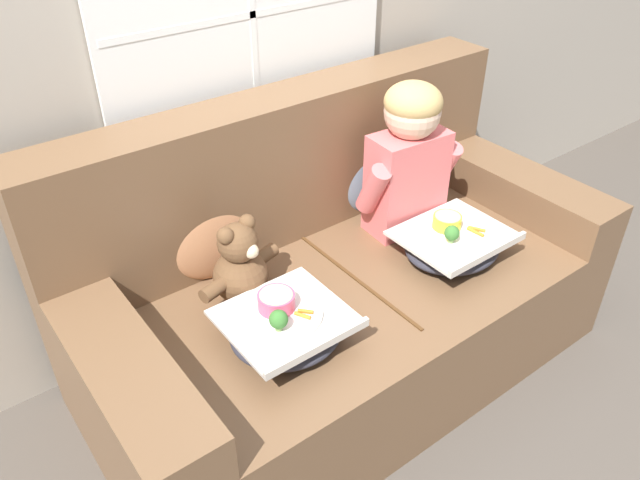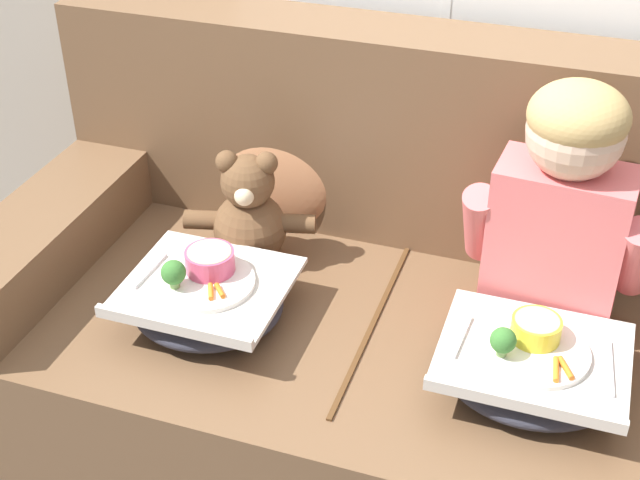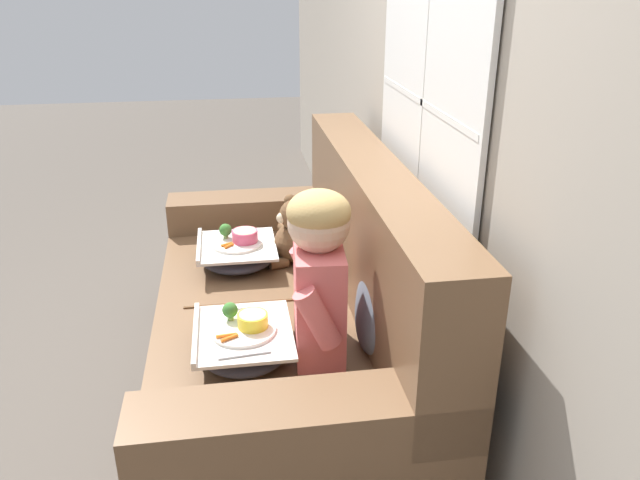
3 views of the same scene
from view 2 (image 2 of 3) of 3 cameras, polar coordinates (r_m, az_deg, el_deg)
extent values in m
plane|color=#4C443D|center=(2.45, 3.39, -13.06)|extent=(14.00, 14.00, 0.00)
cube|color=brown|center=(2.29, 3.59, -9.11)|extent=(1.93, 0.99, 0.46)
cube|color=brown|center=(2.30, 6.64, 6.53)|extent=(1.93, 0.22, 0.56)
cube|color=brown|center=(2.41, -16.17, 1.22)|extent=(0.22, 0.99, 0.16)
cube|color=#513219|center=(2.12, 3.66, -4.83)|extent=(0.01, 0.73, 0.01)
ellipsoid|color=slate|center=(2.25, 15.30, 1.74)|extent=(0.36, 0.18, 0.38)
ellipsoid|color=#B2754C|center=(2.39, -2.72, 4.87)|extent=(0.36, 0.17, 0.38)
cube|color=#DB6666|center=(2.07, 14.83, -0.42)|extent=(0.31, 0.19, 0.40)
sphere|color=beige|center=(1.93, 16.05, 6.66)|extent=(0.21, 0.21, 0.21)
ellipsoid|color=tan|center=(1.91, 16.22, 7.62)|extent=(0.21, 0.21, 0.14)
cylinder|color=#DB6666|center=(2.06, 10.24, 1.08)|extent=(0.09, 0.16, 0.22)
cylinder|color=#DB6666|center=(2.03, 19.55, -1.02)|extent=(0.09, 0.16, 0.22)
sphere|color=brown|center=(2.27, -4.50, 0.77)|extent=(0.19, 0.19, 0.19)
sphere|color=brown|center=(2.20, -4.66, 3.77)|extent=(0.13, 0.13, 0.13)
sphere|color=brown|center=(2.18, -5.99, 5.01)|extent=(0.06, 0.06, 0.06)
sphere|color=brown|center=(2.16, -3.44, 4.93)|extent=(0.06, 0.06, 0.06)
sphere|color=beige|center=(2.15, -4.87, 2.82)|extent=(0.05, 0.05, 0.05)
sphere|color=black|center=(2.14, -4.93, 2.72)|extent=(0.02, 0.02, 0.02)
cylinder|color=brown|center=(2.28, -7.51, 1.29)|extent=(0.10, 0.07, 0.05)
cylinder|color=brown|center=(2.24, -1.49, 1.06)|extent=(0.10, 0.07, 0.05)
cylinder|color=brown|center=(2.24, -5.82, -1.98)|extent=(0.07, 0.09, 0.05)
cylinder|color=brown|center=(2.22, -3.68, -2.07)|extent=(0.07, 0.09, 0.05)
ellipsoid|color=#2D2D38|center=(1.95, 13.31, -8.33)|extent=(0.38, 0.32, 0.09)
cube|color=beige|center=(1.92, 13.51, -7.20)|extent=(0.39, 0.34, 0.01)
cube|color=beige|center=(1.79, 12.89, -10.08)|extent=(0.39, 0.02, 0.02)
cylinder|color=white|center=(1.91, 13.55, -6.93)|extent=(0.23, 0.23, 0.01)
cylinder|color=yellow|center=(1.92, 13.65, -5.56)|extent=(0.11, 0.11, 0.05)
cylinder|color=#E5D189|center=(1.91, 13.73, -5.09)|extent=(0.09, 0.09, 0.01)
sphere|color=#38702D|center=(1.85, 11.65, -6.30)|extent=(0.05, 0.05, 0.05)
cylinder|color=#7A9E56|center=(1.87, 11.55, -6.97)|extent=(0.02, 0.02, 0.02)
cylinder|color=orange|center=(1.86, 14.87, -8.00)|extent=(0.02, 0.07, 0.01)
cylinder|color=orange|center=(1.87, 15.45, -7.90)|extent=(0.04, 0.06, 0.01)
cube|color=silver|center=(1.92, 9.03, -6.12)|extent=(0.02, 0.14, 0.01)
cube|color=silver|center=(1.92, 18.09, -7.79)|extent=(0.03, 0.17, 0.01)
ellipsoid|color=#2D2D38|center=(2.10, -7.20, -4.06)|extent=(0.36, 0.34, 0.09)
cube|color=beige|center=(2.07, -7.30, -2.95)|extent=(0.37, 0.35, 0.01)
cube|color=beige|center=(1.95, -9.41, -5.40)|extent=(0.37, 0.02, 0.02)
cylinder|color=white|center=(2.06, -7.32, -2.68)|extent=(0.23, 0.23, 0.01)
cylinder|color=#D64C70|center=(2.08, -7.06, -1.34)|extent=(0.12, 0.12, 0.05)
cylinder|color=#E5D189|center=(2.06, -7.10, -0.84)|extent=(0.10, 0.10, 0.01)
sphere|color=#38702D|center=(2.03, -9.36, -2.06)|extent=(0.06, 0.06, 0.06)
cylinder|color=#7A9E56|center=(2.04, -9.29, -2.75)|extent=(0.02, 0.02, 0.03)
cylinder|color=orange|center=(2.01, -7.01, -3.30)|extent=(0.03, 0.05, 0.01)
cylinder|color=orange|center=(2.01, -6.43, -3.24)|extent=(0.04, 0.04, 0.01)
cube|color=silver|center=(2.12, -10.87, -1.95)|extent=(0.02, 0.14, 0.01)
camera|label=1|loc=(1.58, -66.65, 17.15)|focal=35.00mm
camera|label=3|loc=(2.34, 72.16, 8.95)|focal=35.00mm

